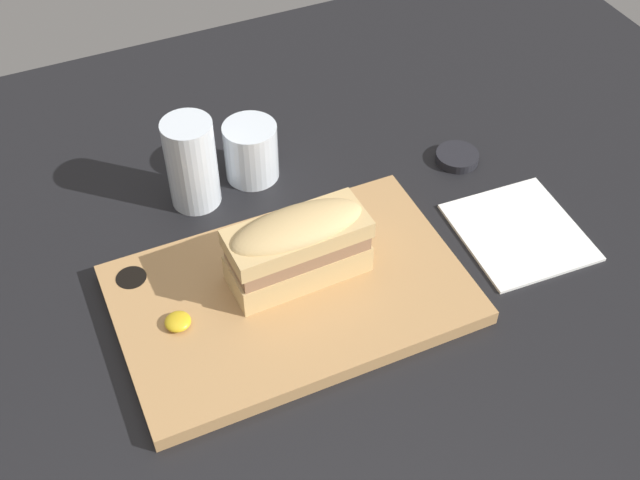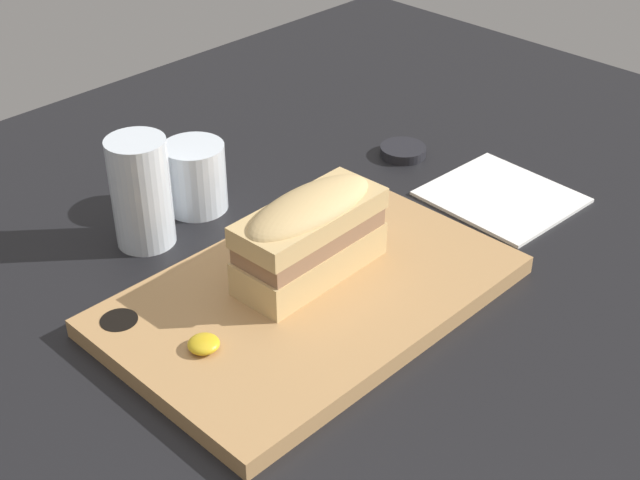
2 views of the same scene
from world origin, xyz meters
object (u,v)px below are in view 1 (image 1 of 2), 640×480
object	(u,v)px
napkin	(519,232)
sandwich	(298,244)
condiment_dish	(457,157)
water_glass	(192,168)
wine_glass	(251,154)
serving_board	(290,294)

from	to	relation	value
napkin	sandwich	bearing A→B (deg)	173.05
condiment_dish	sandwich	bearing A→B (deg)	-157.54
water_glass	napkin	distance (cm)	40.72
water_glass	wine_glass	bearing A→B (deg)	10.92
sandwich	water_glass	distance (cm)	19.57
water_glass	wine_glass	size ratio (longest dim) A/B	1.54
wine_glass	condiment_dish	size ratio (longest dim) A/B	1.36
serving_board	condiment_dish	bearing A→B (deg)	24.02
water_glass	napkin	xyz separation A→B (cm)	(33.97, -21.88, -5.01)
sandwich	water_glass	xyz separation A→B (cm)	(-6.21, 18.50, -1.44)
sandwich	wine_glass	world-z (taller)	sandwich
water_glass	sandwich	bearing A→B (deg)	-71.45
napkin	water_glass	bearing A→B (deg)	147.21
water_glass	condiment_dish	world-z (taller)	water_glass
sandwich	napkin	size ratio (longest dim) A/B	0.98
serving_board	wine_glass	xyz separation A→B (cm)	(3.75, 21.76, 2.48)
serving_board	napkin	bearing A→B (deg)	-3.30
serving_board	sandwich	xyz separation A→B (cm)	(1.75, 1.68, 5.71)
condiment_dish	napkin	bearing A→B (deg)	-90.52
sandwich	water_glass	bearing A→B (deg)	108.55
water_glass	napkin	world-z (taller)	water_glass
serving_board	water_glass	distance (cm)	21.10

